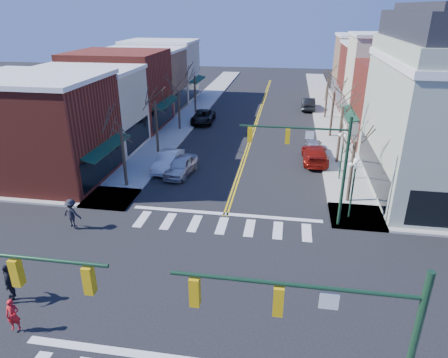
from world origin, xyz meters
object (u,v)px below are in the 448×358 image
at_px(lamppost_corner, 354,178).
at_px(car_left_mid, 168,161).
at_px(car_left_near, 181,166).
at_px(car_left_far, 203,117).
at_px(pedestrian_dark_a, 9,282).
at_px(car_right_near, 315,154).
at_px(car_right_far, 308,104).
at_px(pedestrian_dark_b, 72,213).
at_px(car_right_mid, 314,146).
at_px(pedestrian_red_a, 13,315).
at_px(lamppost_midblock, 343,146).

distance_m(lamppost_corner, car_left_mid, 16.03).
relative_size(car_left_near, car_left_mid, 0.97).
relative_size(car_left_far, pedestrian_dark_a, 2.81).
bearing_deg(car_right_near, car_right_far, -91.90).
height_order(car_left_mid, pedestrian_dark_b, pedestrian_dark_b).
xyz_separation_m(car_left_near, car_right_mid, (11.20, 7.36, -0.08)).
distance_m(car_right_far, pedestrian_red_a, 45.80).
height_order(lamppost_corner, pedestrian_dark_b, lamppost_corner).
relative_size(car_left_mid, car_right_far, 0.94).
distance_m(lamppost_midblock, car_left_far, 21.41).
relative_size(car_right_far, pedestrian_dark_b, 2.62).
height_order(car_left_near, pedestrian_dark_a, pedestrian_dark_a).
height_order(lamppost_midblock, car_left_mid, lamppost_midblock).
bearing_deg(car_right_mid, lamppost_midblock, 107.16).
height_order(car_right_far, pedestrian_red_a, pedestrian_red_a).
height_order(pedestrian_red_a, pedestrian_dark_b, pedestrian_dark_b).
height_order(car_left_near, car_left_far, car_left_near).
distance_m(lamppost_midblock, pedestrian_dark_b, 20.54).
bearing_deg(car_left_far, car_left_mid, -91.80).
bearing_deg(pedestrian_dark_b, lamppost_corner, -156.77).
height_order(car_left_near, car_left_mid, car_left_mid).
xyz_separation_m(car_left_mid, car_right_far, (12.63, 24.33, 0.05)).
bearing_deg(car_right_mid, car_left_near, 35.02).
bearing_deg(pedestrian_dark_b, pedestrian_dark_a, 104.48).
distance_m(pedestrian_red_a, pedestrian_dark_b, 8.83).
xyz_separation_m(lamppost_corner, car_right_mid, (-1.80, 13.01, -2.28)).
height_order(car_left_near, pedestrian_red_a, pedestrian_red_a).
height_order(car_left_mid, car_right_far, car_right_far).
height_order(lamppost_corner, car_right_mid, lamppost_corner).
bearing_deg(pedestrian_red_a, car_left_near, 64.63).
bearing_deg(car_right_far, pedestrian_red_a, 72.21).
relative_size(car_right_near, pedestrian_dark_b, 2.83).
relative_size(car_left_mid, car_right_near, 0.87).
xyz_separation_m(car_left_mid, car_left_far, (-0.17, 15.38, -0.03)).
bearing_deg(pedestrian_dark_a, car_left_mid, 146.65).
relative_size(car_right_far, pedestrian_red_a, 3.27).
bearing_deg(car_right_near, car_left_mid, 14.81).
distance_m(car_left_near, pedestrian_dark_a, 17.08).
relative_size(car_left_far, pedestrian_dark_b, 2.82).
distance_m(car_left_mid, car_right_mid, 14.16).
bearing_deg(lamppost_corner, car_left_mid, 155.38).
height_order(car_left_mid, car_left_far, car_left_mid).
relative_size(lamppost_corner, car_right_far, 0.87).
height_order(lamppost_corner, pedestrian_red_a, lamppost_corner).
xyz_separation_m(lamppost_midblock, car_left_mid, (-14.43, 0.12, -2.19)).
height_order(lamppost_corner, car_left_mid, lamppost_corner).
distance_m(car_right_near, pedestrian_dark_b, 21.38).
distance_m(car_right_far, pedestrian_dark_b, 38.43).
relative_size(pedestrian_red_a, pedestrian_dark_a, 0.80).
distance_m(lamppost_midblock, car_right_near, 4.82).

